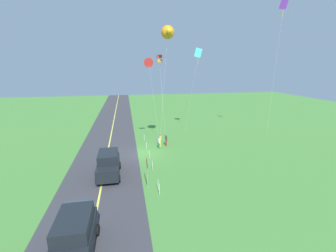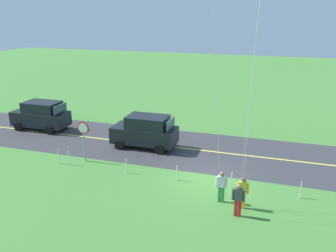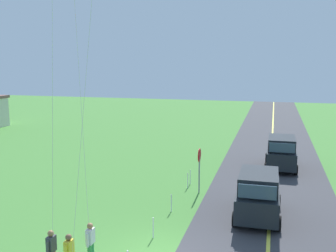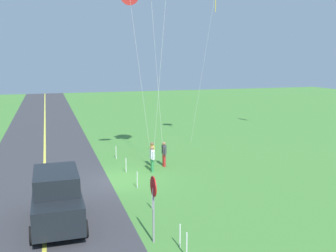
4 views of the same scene
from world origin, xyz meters
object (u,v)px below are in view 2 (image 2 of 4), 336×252
object	(u,v)px
person_adult_companion	(221,186)
person_child_watcher	(238,199)
person_adult_near	(242,192)
car_suv_foreground	(145,131)
car_parked_east_near	(41,115)
stop_sign	(84,134)

from	to	relation	value
person_adult_companion	person_child_watcher	bearing A→B (deg)	-163.82
person_adult_near	car_suv_foreground	bearing A→B (deg)	3.91
car_suv_foreground	person_adult_near	world-z (taller)	car_suv_foreground
car_parked_east_near	stop_sign	bearing A→B (deg)	145.13
person_child_watcher	car_suv_foreground	bearing A→B (deg)	156.87
stop_sign	car_parked_east_near	bearing A→B (deg)	-34.87
car_suv_foreground	person_child_watcher	world-z (taller)	car_suv_foreground
car_parked_east_near	car_suv_foreground	bearing A→B (deg)	172.77
car_suv_foreground	car_parked_east_near	bearing A→B (deg)	-7.23
car_suv_foreground	person_child_watcher	size ratio (longest dim) A/B	2.75
car_suv_foreground	stop_sign	size ratio (longest dim) A/B	1.72
car_suv_foreground	person_adult_near	xyz separation A→B (m)	(-7.16, 5.99, -0.29)
car_suv_foreground	person_adult_companion	distance (m)	8.37
car_suv_foreground	person_child_watcher	distance (m)	9.75
stop_sign	person_child_watcher	xyz separation A→B (m)	(-9.77, 3.38, -0.94)
person_adult_near	person_child_watcher	size ratio (longest dim) A/B	1.00
car_parked_east_near	person_child_watcher	world-z (taller)	car_parked_east_near
car_suv_foreground	car_parked_east_near	size ratio (longest dim) A/B	1.00
person_adult_near	person_adult_companion	world-z (taller)	same
car_parked_east_near	person_child_watcher	bearing A→B (deg)	154.07
stop_sign	person_adult_near	xyz separation A→B (m)	(-9.89, 2.63, -0.94)
car_parked_east_near	stop_sign	world-z (taller)	stop_sign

